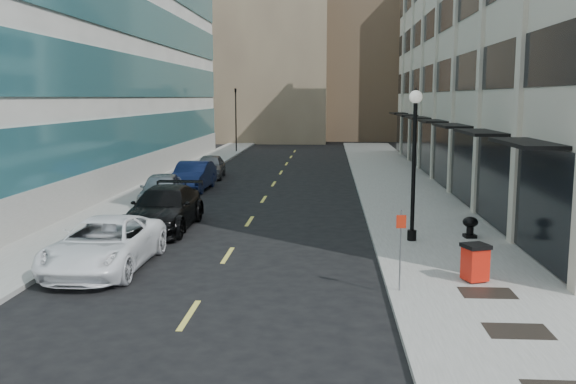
# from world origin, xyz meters

# --- Properties ---
(ground) EXTENTS (160.00, 160.00, 0.00)m
(ground) POSITION_xyz_m (0.00, 0.00, 0.00)
(ground) COLOR black
(ground) RESTS_ON ground
(sidewalk_right) EXTENTS (5.00, 80.00, 0.15)m
(sidewalk_right) POSITION_xyz_m (7.50, 20.00, 0.07)
(sidewalk_right) COLOR gray
(sidewalk_right) RESTS_ON ground
(sidewalk_left) EXTENTS (3.00, 80.00, 0.15)m
(sidewalk_left) POSITION_xyz_m (-6.50, 20.00, 0.07)
(sidewalk_left) COLOR gray
(sidewalk_left) RESTS_ON ground
(building_right) EXTENTS (15.30, 46.50, 18.25)m
(building_right) POSITION_xyz_m (16.94, 26.99, 8.99)
(building_right) COLOR beige
(building_right) RESTS_ON ground
(building_left) EXTENTS (16.14, 46.00, 20.00)m
(building_left) POSITION_xyz_m (-15.95, 27.00, 9.99)
(building_left) COLOR white
(building_left) RESTS_ON ground
(skyline_tan_near) EXTENTS (14.00, 18.00, 28.00)m
(skyline_tan_near) POSITION_xyz_m (-4.00, 68.00, 14.00)
(skyline_tan_near) COLOR #8F7C5D
(skyline_tan_near) RESTS_ON ground
(skyline_brown) EXTENTS (12.00, 16.00, 34.00)m
(skyline_brown) POSITION_xyz_m (8.00, 72.00, 17.00)
(skyline_brown) COLOR brown
(skyline_brown) RESTS_ON ground
(skyline_tan_far) EXTENTS (12.00, 14.00, 22.00)m
(skyline_tan_far) POSITION_xyz_m (-14.00, 78.00, 11.00)
(skyline_tan_far) COLOR #8F7C5D
(skyline_tan_far) RESTS_ON ground
(skyline_stone) EXTENTS (10.00, 14.00, 20.00)m
(skyline_stone) POSITION_xyz_m (18.00, 66.00, 10.00)
(skyline_stone) COLOR beige
(skyline_stone) RESTS_ON ground
(grate_mid) EXTENTS (1.40, 1.00, 0.01)m
(grate_mid) POSITION_xyz_m (7.60, 1.00, 0.15)
(grate_mid) COLOR black
(grate_mid) RESTS_ON sidewalk_right
(grate_far) EXTENTS (1.40, 1.00, 0.01)m
(grate_far) POSITION_xyz_m (7.60, 3.80, 0.15)
(grate_far) COLOR black
(grate_far) RESTS_ON sidewalk_right
(road_centerline) EXTENTS (0.15, 68.20, 0.01)m
(road_centerline) POSITION_xyz_m (0.00, 17.00, 0.01)
(road_centerline) COLOR #D8CC4C
(road_centerline) RESTS_ON ground
(traffic_signal) EXTENTS (0.66, 0.66, 6.98)m
(traffic_signal) POSITION_xyz_m (-5.50, 48.00, 5.72)
(traffic_signal) COLOR black
(traffic_signal) RESTS_ON ground
(car_white_van) EXTENTS (2.67, 5.70, 1.58)m
(car_white_van) POSITION_xyz_m (-3.51, 6.00, 0.79)
(car_white_van) COLOR white
(car_white_van) RESTS_ON ground
(car_black_pickup) EXTENTS (2.39, 5.86, 1.70)m
(car_black_pickup) POSITION_xyz_m (-3.20, 12.11, 0.85)
(car_black_pickup) COLOR black
(car_black_pickup) RESTS_ON ground
(car_silver_sedan) EXTENTS (2.42, 4.89, 1.60)m
(car_silver_sedan) POSITION_xyz_m (-4.80, 17.74, 0.80)
(car_silver_sedan) COLOR #9EA2A7
(car_silver_sedan) RESTS_ON ground
(car_blue_sedan) EXTENTS (1.87, 5.02, 1.64)m
(car_blue_sedan) POSITION_xyz_m (-4.34, 22.93, 0.82)
(car_blue_sedan) COLOR #131F4A
(car_blue_sedan) RESTS_ON ground
(car_grey_sedan) EXTENTS (2.15, 4.61, 1.53)m
(car_grey_sedan) POSITION_xyz_m (-4.46, 28.83, 0.76)
(car_grey_sedan) COLOR slate
(car_grey_sedan) RESTS_ON ground
(trash_bin) EXTENTS (0.85, 0.85, 1.07)m
(trash_bin) POSITION_xyz_m (7.50, 4.90, 0.73)
(trash_bin) COLOR red
(trash_bin) RESTS_ON sidewalk_right
(lamppost) EXTENTS (0.46, 0.46, 5.49)m
(lamppost) POSITION_xyz_m (6.40, 10.05, 3.38)
(lamppost) COLOR black
(lamppost) RESTS_ON sidewalk_right
(sign_post) EXTENTS (0.26, 0.06, 2.20)m
(sign_post) POSITION_xyz_m (5.30, 3.88, 1.59)
(sign_post) COLOR slate
(sign_post) RESTS_ON sidewalk_right
(urn_planter) EXTENTS (0.56, 0.56, 0.78)m
(urn_planter) POSITION_xyz_m (8.60, 10.66, 0.62)
(urn_planter) COLOR black
(urn_planter) RESTS_ON sidewalk_right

